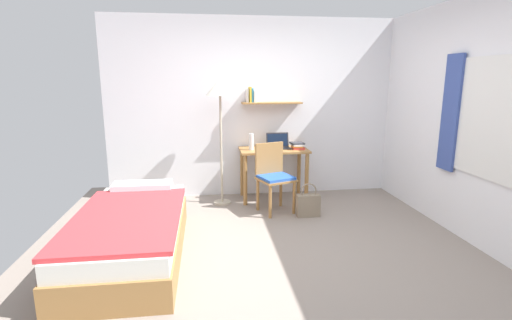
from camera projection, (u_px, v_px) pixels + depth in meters
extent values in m
plane|color=gray|center=(285.00, 250.00, 3.88)|extent=(5.28, 5.28, 0.00)
cube|color=white|center=(258.00, 108.00, 5.56)|extent=(4.40, 0.05, 2.60)
cube|color=#9E703D|center=(272.00, 103.00, 5.44)|extent=(0.87, 0.22, 0.02)
cube|color=silver|center=(247.00, 96.00, 5.39)|extent=(0.03, 0.15, 0.19)
cube|color=gold|center=(250.00, 95.00, 5.39)|extent=(0.03, 0.17, 0.22)
cube|color=#3384C6|center=(252.00, 95.00, 5.41)|extent=(0.02, 0.14, 0.20)
cube|color=silver|center=(255.00, 96.00, 5.41)|extent=(0.03, 0.15, 0.17)
cube|color=white|center=(480.00, 122.00, 3.86)|extent=(0.05, 4.40, 2.60)
cube|color=silver|center=(488.00, 118.00, 3.71)|extent=(0.02, 0.87, 1.20)
cube|color=white|center=(489.00, 118.00, 3.71)|extent=(0.01, 0.81, 1.14)
cube|color=#384C93|center=(450.00, 113.00, 4.23)|extent=(0.03, 0.28, 1.30)
cube|color=#9E703D|center=(132.00, 243.00, 3.72)|extent=(0.96, 2.03, 0.28)
cube|color=silver|center=(130.00, 222.00, 3.67)|extent=(0.92, 1.97, 0.16)
cube|color=#DB383D|center=(127.00, 217.00, 3.53)|extent=(0.98, 1.67, 0.04)
cube|color=white|center=(143.00, 187.00, 4.41)|extent=(0.67, 0.28, 0.10)
cube|color=#9E703D|center=(274.00, 150.00, 5.39)|extent=(0.97, 0.55, 0.03)
cylinder|color=#9E703D|center=(245.00, 180.00, 5.19)|extent=(0.06, 0.06, 0.71)
cylinder|color=#9E703D|center=(307.00, 178.00, 5.31)|extent=(0.06, 0.06, 0.71)
cylinder|color=#9E703D|center=(242.00, 172.00, 5.63)|extent=(0.06, 0.06, 0.71)
cylinder|color=#9E703D|center=(299.00, 170.00, 5.75)|extent=(0.06, 0.06, 0.71)
cube|color=#9E703D|center=(276.00, 179.00, 4.91)|extent=(0.54, 0.53, 0.03)
cube|color=blue|center=(276.00, 177.00, 4.90)|extent=(0.50, 0.48, 0.04)
cube|color=#9E703D|center=(269.00, 158.00, 5.01)|extent=(0.39, 0.17, 0.41)
cylinder|color=#9E703D|center=(270.00, 202.00, 4.73)|extent=(0.04, 0.04, 0.43)
cylinder|color=#9E703D|center=(294.00, 198.00, 4.89)|extent=(0.04, 0.04, 0.43)
cylinder|color=#9E703D|center=(258.00, 195.00, 5.02)|extent=(0.04, 0.04, 0.43)
cylinder|color=#9E703D|center=(281.00, 191.00, 5.18)|extent=(0.04, 0.04, 0.43)
cylinder|color=#B2A893|center=(222.00, 202.00, 5.34)|extent=(0.24, 0.24, 0.02)
cylinder|color=#B2A893|center=(221.00, 150.00, 5.18)|extent=(0.03, 0.03, 1.49)
cone|color=silver|center=(220.00, 87.00, 5.00)|extent=(0.38, 0.38, 0.22)
cube|color=black|center=(278.00, 148.00, 5.43)|extent=(0.33, 0.22, 0.01)
cube|color=black|center=(277.00, 140.00, 5.48)|extent=(0.33, 0.07, 0.20)
cube|color=black|center=(277.00, 140.00, 5.48)|extent=(0.29, 0.05, 0.17)
cylinder|color=silver|center=(251.00, 142.00, 5.29)|extent=(0.07, 0.07, 0.23)
cube|color=#D13D38|center=(298.00, 148.00, 5.40)|extent=(0.17, 0.21, 0.03)
cube|color=orange|center=(297.00, 146.00, 5.39)|extent=(0.16, 0.20, 0.02)
cube|color=silver|center=(297.00, 145.00, 5.39)|extent=(0.15, 0.22, 0.02)
cube|color=#333338|center=(297.00, 143.00, 5.38)|extent=(0.20, 0.21, 0.02)
cube|color=gray|center=(308.00, 206.00, 4.81)|extent=(0.29, 0.12, 0.29)
torus|color=gray|center=(309.00, 191.00, 4.77)|extent=(0.20, 0.02, 0.20)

